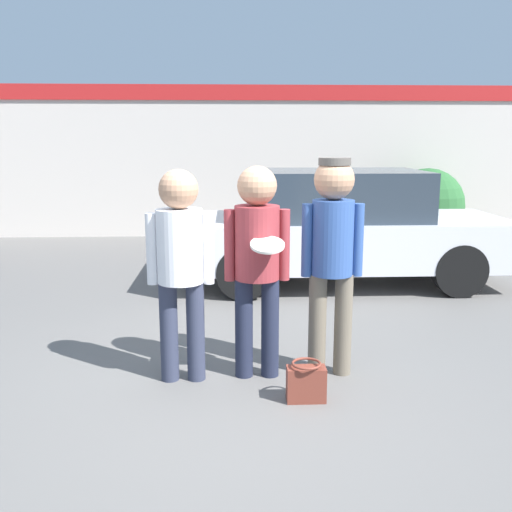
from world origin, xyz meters
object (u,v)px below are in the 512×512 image
Objects in this scene: parked_car_near at (340,228)px; person_right at (332,245)px; person_middle_with_frisbee at (257,252)px; person_left at (180,256)px; handbag at (306,382)px; shrub at (427,205)px.

person_right is at bearing -102.07° from parked_car_near.
person_middle_with_frisbee is 0.40× the size of parked_car_near.
person_left is at bearing -120.88° from parked_car_near.
handbag is (-0.27, -0.51, -0.97)m from person_right.
handbag is at bearing -54.57° from person_middle_with_frisbee.
parked_car_near is (0.67, 3.14, -0.34)m from person_right.
person_left is 0.39× the size of parked_car_near.
person_left is 3.74m from parked_car_near.
parked_car_near is (1.92, 3.20, -0.28)m from person_left.
person_left is 0.62m from person_middle_with_frisbee.
person_right is 5.85× the size of handbag.
person_right is 0.41× the size of parked_car_near.
person_middle_with_frisbee is 0.62m from person_right.
person_right is at bearing 62.39° from handbag.
person_right is at bearing 2.89° from person_left.
person_middle_with_frisbee is at bearing -112.27° from parked_car_near.
parked_car_near is 3.93m from shrub.
shrub is at bearing 60.27° from person_middle_with_frisbee.
handbag is at bearing -24.76° from person_left.
person_middle_with_frisbee is 1.11m from handbag.
person_left is 7.67m from shrub.
person_left is at bearing 155.24° from handbag.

